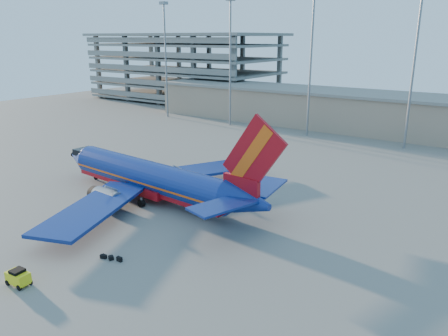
# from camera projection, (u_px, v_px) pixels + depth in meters

# --- Properties ---
(ground) EXTENTS (220.00, 220.00, 0.00)m
(ground) POSITION_uv_depth(u_px,v_px,m) (188.00, 204.00, 54.99)
(ground) COLOR slate
(ground) RESTS_ON ground
(terminal_building) EXTENTS (122.00, 16.00, 8.50)m
(terminal_building) POSITION_uv_depth(u_px,v_px,m) (396.00, 114.00, 93.70)
(terminal_building) COLOR gray
(terminal_building) RESTS_ON ground
(parking_garage) EXTENTS (62.00, 32.00, 21.40)m
(parking_garage) POSITION_uv_depth(u_px,v_px,m) (185.00, 64.00, 143.79)
(parking_garage) COLOR slate
(parking_garage) RESTS_ON ground
(light_mast_row) EXTENTS (101.60, 1.60, 28.65)m
(light_mast_row) POSITION_uv_depth(u_px,v_px,m) (360.00, 52.00, 83.24)
(light_mast_row) COLOR gray
(light_mast_row) RESTS_ON ground
(aircraft_main) EXTENTS (38.12, 36.58, 12.90)m
(aircraft_main) POSITION_uv_depth(u_px,v_px,m) (154.00, 179.00, 55.97)
(aircraft_main) COLOR navy
(aircraft_main) RESTS_ON ground
(baggage_tug) EXTENTS (2.12, 1.38, 1.46)m
(baggage_tug) POSITION_uv_depth(u_px,v_px,m) (18.00, 277.00, 36.88)
(baggage_tug) COLOR yellow
(baggage_tug) RESTS_ON ground
(luggage_pile) EXTENTS (2.30, 0.88, 0.45)m
(luggage_pile) POSITION_uv_depth(u_px,v_px,m) (110.00, 258.00, 41.28)
(luggage_pile) COLOR black
(luggage_pile) RESTS_ON ground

